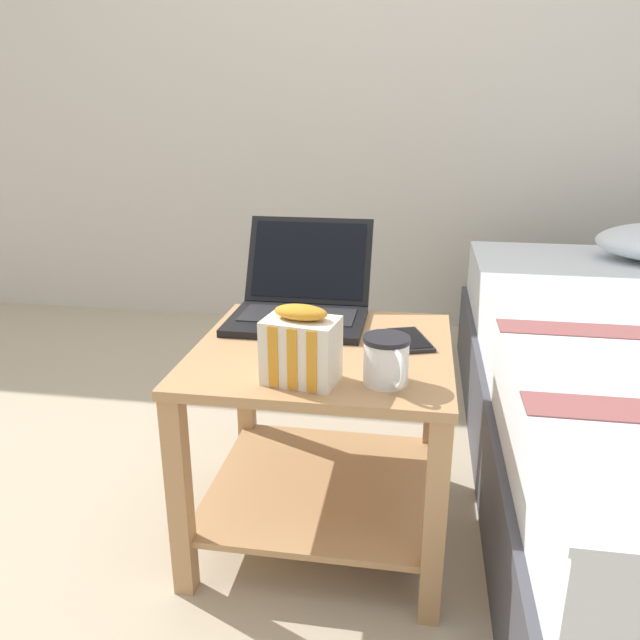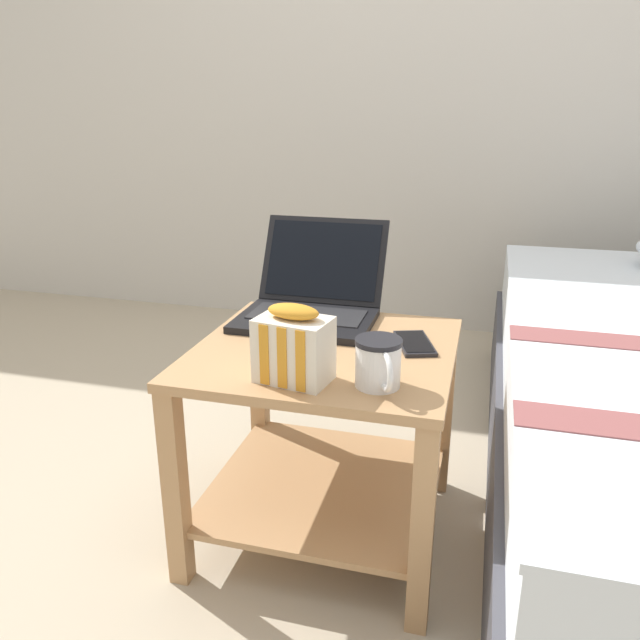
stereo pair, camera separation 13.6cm
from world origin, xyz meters
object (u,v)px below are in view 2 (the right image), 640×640
(cell_phone, at_px, (415,343))
(laptop, at_px, (311,300))
(mug_front_left, at_px, (379,361))
(snack_bag, at_px, (294,346))

(cell_phone, bearing_deg, laptop, 154.96)
(laptop, relative_size, mug_front_left, 2.82)
(mug_front_left, bearing_deg, snack_bag, -174.97)
(mug_front_left, relative_size, cell_phone, 0.77)
(laptop, bearing_deg, cell_phone, -25.04)
(laptop, xyz_separation_m, cell_phone, (0.29, -0.13, -0.04))
(snack_bag, bearing_deg, laptop, 101.01)
(snack_bag, relative_size, cell_phone, 0.95)
(laptop, bearing_deg, snack_bag, -78.99)
(cell_phone, bearing_deg, mug_front_left, -99.87)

